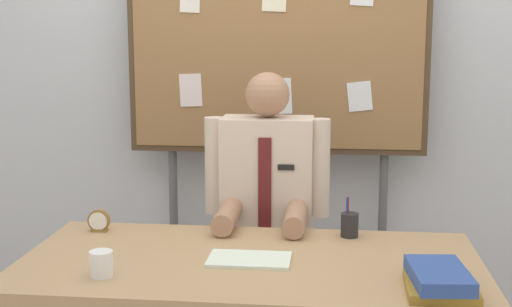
{
  "coord_description": "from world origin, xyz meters",
  "views": [
    {
      "loc": [
        0.29,
        -2.41,
        1.54
      ],
      "look_at": [
        0.0,
        0.19,
        1.08
      ],
      "focal_mm": 49.87,
      "sensor_mm": 36.0,
      "label": 1
    }
  ],
  "objects_px": {
    "book_stack": "(440,281)",
    "coffee_mug": "(101,264)",
    "bulletin_board": "(277,49)",
    "open_notebook": "(249,259)",
    "desk": "(250,282)",
    "desk_clock": "(99,222)",
    "pen_holder": "(349,225)",
    "person": "(267,235)"
  },
  "relations": [
    {
      "from": "book_stack",
      "to": "coffee_mug",
      "type": "bearing_deg",
      "value": 179.14
    },
    {
      "from": "bulletin_board",
      "to": "open_notebook",
      "type": "height_order",
      "value": "bulletin_board"
    },
    {
      "from": "desk",
      "to": "open_notebook",
      "type": "bearing_deg",
      "value": -89.03
    },
    {
      "from": "book_stack",
      "to": "desk_clock",
      "type": "bearing_deg",
      "value": 157.47
    },
    {
      "from": "desk",
      "to": "open_notebook",
      "type": "height_order",
      "value": "open_notebook"
    },
    {
      "from": "book_stack",
      "to": "pen_holder",
      "type": "xyz_separation_m",
      "value": [
        -0.27,
        0.57,
        0.01
      ]
    },
    {
      "from": "bulletin_board",
      "to": "desk_clock",
      "type": "xyz_separation_m",
      "value": [
        -0.65,
        -0.84,
        -0.67
      ]
    },
    {
      "from": "bulletin_board",
      "to": "desk_clock",
      "type": "relative_size",
      "value": 22.28
    },
    {
      "from": "book_stack",
      "to": "pen_holder",
      "type": "relative_size",
      "value": 1.84
    },
    {
      "from": "open_notebook",
      "to": "desk",
      "type": "bearing_deg",
      "value": 90.97
    },
    {
      "from": "bulletin_board",
      "to": "pen_holder",
      "type": "height_order",
      "value": "bulletin_board"
    },
    {
      "from": "desk",
      "to": "open_notebook",
      "type": "xyz_separation_m",
      "value": [
        0.0,
        -0.02,
        0.09
      ]
    },
    {
      "from": "book_stack",
      "to": "desk_clock",
      "type": "relative_size",
      "value": 3.26
    },
    {
      "from": "coffee_mug",
      "to": "pen_holder",
      "type": "xyz_separation_m",
      "value": [
        0.83,
        0.55,
        0.0
      ]
    },
    {
      "from": "book_stack",
      "to": "person",
      "type": "bearing_deg",
      "value": 125.43
    },
    {
      "from": "person",
      "to": "coffee_mug",
      "type": "relative_size",
      "value": 15.45
    },
    {
      "from": "person",
      "to": "bulletin_board",
      "type": "distance_m",
      "value": 0.95
    },
    {
      "from": "person",
      "to": "book_stack",
      "type": "bearing_deg",
      "value": -54.57
    },
    {
      "from": "desk",
      "to": "bulletin_board",
      "type": "distance_m",
      "value": 1.37
    },
    {
      "from": "bulletin_board",
      "to": "open_notebook",
      "type": "bearing_deg",
      "value": -89.98
    },
    {
      "from": "book_stack",
      "to": "desk",
      "type": "bearing_deg",
      "value": 158.43
    },
    {
      "from": "open_notebook",
      "to": "coffee_mug",
      "type": "xyz_separation_m",
      "value": [
        -0.47,
        -0.21,
        0.04
      ]
    },
    {
      "from": "person",
      "to": "desk_clock",
      "type": "distance_m",
      "value": 0.75
    },
    {
      "from": "person",
      "to": "desk_clock",
      "type": "height_order",
      "value": "person"
    },
    {
      "from": "bulletin_board",
      "to": "coffee_mug",
      "type": "distance_m",
      "value": 1.58
    },
    {
      "from": "desk",
      "to": "book_stack",
      "type": "xyz_separation_m",
      "value": [
        0.63,
        -0.25,
        0.12
      ]
    },
    {
      "from": "desk",
      "to": "open_notebook",
      "type": "relative_size",
      "value": 5.62
    },
    {
      "from": "book_stack",
      "to": "pen_holder",
      "type": "distance_m",
      "value": 0.63
    },
    {
      "from": "desk_clock",
      "to": "coffee_mug",
      "type": "distance_m",
      "value": 0.55
    },
    {
      "from": "person",
      "to": "open_notebook",
      "type": "bearing_deg",
      "value": -89.97
    },
    {
      "from": "person",
      "to": "open_notebook",
      "type": "relative_size",
      "value": 4.63
    },
    {
      "from": "desk",
      "to": "desk_clock",
      "type": "relative_size",
      "value": 18.2
    },
    {
      "from": "desk_clock",
      "to": "pen_holder",
      "type": "xyz_separation_m",
      "value": [
        1.01,
        0.04,
        0.01
      ]
    },
    {
      "from": "desk",
      "to": "person",
      "type": "distance_m",
      "value": 0.63
    },
    {
      "from": "person",
      "to": "bulletin_board",
      "type": "relative_size",
      "value": 0.67
    },
    {
      "from": "coffee_mug",
      "to": "book_stack",
      "type": "bearing_deg",
      "value": -0.86
    },
    {
      "from": "person",
      "to": "coffee_mug",
      "type": "distance_m",
      "value": 0.99
    },
    {
      "from": "book_stack",
      "to": "pen_holder",
      "type": "height_order",
      "value": "pen_holder"
    },
    {
      "from": "bulletin_board",
      "to": "desk",
      "type": "bearing_deg",
      "value": -90.0
    },
    {
      "from": "person",
      "to": "bulletin_board",
      "type": "bearing_deg",
      "value": 90.01
    },
    {
      "from": "person",
      "to": "open_notebook",
      "type": "xyz_separation_m",
      "value": [
        0.0,
        -0.65,
        0.11
      ]
    },
    {
      "from": "desk_clock",
      "to": "desk",
      "type": "bearing_deg",
      "value": -23.44
    }
  ]
}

